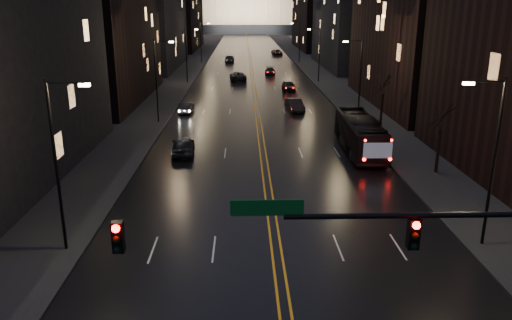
{
  "coord_description": "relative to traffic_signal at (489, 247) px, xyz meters",
  "views": [
    {
      "loc": [
        -1.69,
        -13.79,
        12.25
      ],
      "look_at": [
        -0.97,
        13.72,
        3.76
      ],
      "focal_mm": 35.0,
      "sensor_mm": 36.0,
      "label": 1
    }
  ],
  "objects": [
    {
      "name": "streetlamp_right_near",
      "position": [
        4.91,
        10.0,
        -0.02
      ],
      "size": [
        2.13,
        0.25,
        9.0
      ],
      "color": "black",
      "rests_on": "ground"
    },
    {
      "name": "receding_car_c",
      "position": [
        -2.53,
        80.06,
        -4.43
      ],
      "size": [
        2.01,
        4.68,
        1.34
      ],
      "primitive_type": "imported",
      "rotation": [
        0.0,
        0.0,
        -0.03
      ],
      "color": "black",
      "rests_on": "ground"
    },
    {
      "name": "building_left_far",
      "position": [
        -26.91,
        92.0,
        4.9
      ],
      "size": [
        12.0,
        34.0,
        20.0
      ],
      "primitive_type": "cube",
      "color": "black",
      "rests_on": "ground"
    },
    {
      "name": "oncoming_car_d",
      "position": [
        -10.66,
        102.94,
        -4.35
      ],
      "size": [
        2.22,
        5.21,
        1.5
      ],
      "primitive_type": "imported",
      "rotation": [
        0.0,
        0.0,
        3.12
      ],
      "color": "black",
      "rests_on": "ground"
    },
    {
      "name": "oncoming_car_c",
      "position": [
        -8.46,
        72.51,
        -4.32
      ],
      "size": [
        3.1,
        5.85,
        1.57
      ],
      "primitive_type": "imported",
      "rotation": [
        0.0,
        0.0,
        3.23
      ],
      "color": "black",
      "rests_on": "ground"
    },
    {
      "name": "streetlamp_left_far",
      "position": [
        -16.72,
        70.0,
        -0.02
      ],
      "size": [
        2.13,
        0.25,
        9.0
      ],
      "color": "black",
      "rests_on": "ground"
    },
    {
      "name": "bus",
      "position": [
        2.59,
        28.3,
        -3.52
      ],
      "size": [
        2.99,
        11.45,
        3.17
      ],
      "primitive_type": "imported",
      "rotation": [
        0.0,
        0.0,
        -0.03
      ],
      "color": "black",
      "rests_on": "ground"
    },
    {
      "name": "streetlamp_left_dist",
      "position": [
        -16.72,
        100.0,
        -0.02
      ],
      "size": [
        2.13,
        0.25,
        9.0
      ],
      "color": "black",
      "rests_on": "ground"
    },
    {
      "name": "streetlamp_right_mid",
      "position": [
        4.91,
        40.0,
        -0.02
      ],
      "size": [
        2.13,
        0.25,
        9.0
      ],
      "color": "black",
      "rests_on": "ground"
    },
    {
      "name": "center_line",
      "position": [
        -5.91,
        130.0,
        -5.08
      ],
      "size": [
        0.62,
        320.0,
        0.01
      ],
      "primitive_type": "cube",
      "color": "orange",
      "rests_on": "road"
    },
    {
      "name": "streetlamp_right_dist",
      "position": [
        4.91,
        100.0,
        -0.02
      ],
      "size": [
        2.13,
        0.25,
        9.0
      ],
      "color": "black",
      "rests_on": "ground"
    },
    {
      "name": "sidewalk_right",
      "position": [
        8.09,
        130.0,
        -5.02
      ],
      "size": [
        8.0,
        320.0,
        0.16
      ],
      "primitive_type": "cube",
      "color": "black",
      "rests_on": "ground"
    },
    {
      "name": "tree_right_mid",
      "position": [
        7.09,
        22.0,
        -0.58
      ],
      "size": [
        2.4,
        2.4,
        6.65
      ],
      "color": "black",
      "rests_on": "ground"
    },
    {
      "name": "sidewalk_left",
      "position": [
        -19.91,
        130.0,
        -5.02
      ],
      "size": [
        8.0,
        320.0,
        0.16
      ],
      "primitive_type": "cube",
      "color": "black",
      "rests_on": "ground"
    },
    {
      "name": "tree_right_far",
      "position": [
        7.09,
        38.0,
        -0.58
      ],
      "size": [
        2.4,
        2.4,
        6.65
      ],
      "color": "black",
      "rests_on": "ground"
    },
    {
      "name": "receding_car_d",
      "position": [
        1.42,
        119.92,
        -4.38
      ],
      "size": [
        2.82,
        5.39,
        1.45
      ],
      "primitive_type": "imported",
      "rotation": [
        0.0,
        0.0,
        0.08
      ],
      "color": "black",
      "rests_on": "ground"
    },
    {
      "name": "building_right_mid",
      "position": [
        15.09,
        92.0,
        7.9
      ],
      "size": [
        12.0,
        34.0,
        26.0
      ],
      "primitive_type": "cube",
      "color": "black",
      "rests_on": "ground"
    },
    {
      "name": "oncoming_car_a",
      "position": [
        -12.83,
        27.82,
        -4.31
      ],
      "size": [
        2.18,
        4.78,
        1.59
      ],
      "primitive_type": "imported",
      "rotation": [
        0.0,
        0.0,
        3.21
      ],
      "color": "black",
      "rests_on": "ground"
    },
    {
      "name": "road",
      "position": [
        -5.91,
        130.0,
        -5.09
      ],
      "size": [
        20.0,
        320.0,
        0.02
      ],
      "primitive_type": "cube",
      "color": "black",
      "rests_on": "ground"
    },
    {
      "name": "building_right_dist",
      "position": [
        15.09,
        140.0,
        5.9
      ],
      "size": [
        12.0,
        40.0,
        22.0
      ],
      "primitive_type": "cube",
      "color": "black",
      "rests_on": "ground"
    },
    {
      "name": "streetlamp_left_near",
      "position": [
        -16.72,
        10.0,
        -0.02
      ],
      "size": [
        2.13,
        0.25,
        9.0
      ],
      "color": "black",
      "rests_on": "ground"
    },
    {
      "name": "streetlamp_right_far",
      "position": [
        4.91,
        70.0,
        -0.02
      ],
      "size": [
        2.13,
        0.25,
        9.0
      ],
      "color": "black",
      "rests_on": "ground"
    },
    {
      "name": "receding_car_a",
      "position": [
        -1.34,
        45.84,
        -4.33
      ],
      "size": [
        2.18,
        4.84,
        1.54
      ],
      "primitive_type": "imported",
      "rotation": [
        0.0,
        0.0,
        0.12
      ],
      "color": "black",
      "rests_on": "ground"
    },
    {
      "name": "receding_car_b",
      "position": [
        -0.72,
        61.51,
        -4.34
      ],
      "size": [
        1.94,
        4.53,
        1.53
      ],
      "primitive_type": "imported",
      "rotation": [
        0.0,
        0.0,
        0.03
      ],
      "color": "black",
      "rests_on": "ground"
    },
    {
      "name": "traffic_signal",
      "position": [
        0.0,
        0.0,
        0.0
      ],
      "size": [
        17.29,
        0.45,
        7.0
      ],
      "color": "black",
      "rests_on": "ground"
    },
    {
      "name": "building_left_dist",
      "position": [
        -26.91,
        140.0,
        6.9
      ],
      "size": [
        12.0,
        40.0,
        24.0
      ],
      "primitive_type": "cube",
      "color": "black",
      "rests_on": "ground"
    },
    {
      "name": "oncoming_car_b",
      "position": [
        -14.41,
        45.15,
        -4.44
      ],
      "size": [
        1.55,
        4.08,
        1.33
      ],
      "primitive_type": "imported",
      "rotation": [
        0.0,
        0.0,
        3.11
      ],
      "color": "black",
      "rests_on": "ground"
    },
    {
      "name": "streetlamp_left_mid",
      "position": [
        -16.72,
        40.0,
        -0.02
      ],
      "size": [
        2.13,
        0.25,
        9.0
      ],
      "color": "black",
      "rests_on": "ground"
    }
  ]
}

